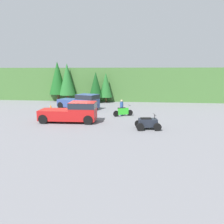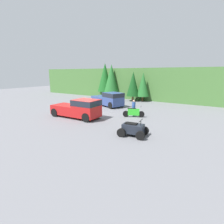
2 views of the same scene
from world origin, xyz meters
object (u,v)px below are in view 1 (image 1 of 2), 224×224
quad_atv (148,123)px  traffic_cone (51,107)px  pickup_truck_second (81,101)px  pickup_truck_red (73,112)px  rider_person (122,107)px  dirt_bike (123,112)px

quad_atv → traffic_cone: (-11.67, 8.39, -0.24)m
pickup_truck_second → traffic_cone: pickup_truck_second is taller
pickup_truck_second → quad_atv: (7.76, -8.66, -0.52)m
pickup_truck_red → rider_person: pickup_truck_red is taller
quad_atv → rider_person: rider_person is taller
pickup_truck_red → pickup_truck_second: size_ratio=0.95×
traffic_cone → rider_person: bearing=-18.4°
pickup_truck_second → dirt_bike: size_ratio=2.75×
pickup_truck_second → rider_person: 6.19m
pickup_truck_second → rider_person: bearing=-11.8°
traffic_cone → pickup_truck_second: bearing=3.9°
dirt_bike → traffic_cone: 9.96m
dirt_bike → pickup_truck_red: bearing=-170.1°
rider_person → quad_atv: bearing=-97.8°
pickup_truck_red → pickup_truck_second: (-0.97, 6.89, -0.00)m
traffic_cone → pickup_truck_red: bearing=-53.6°
pickup_truck_red → dirt_bike: 5.51m
pickup_truck_red → dirt_bike: size_ratio=2.61×
quad_atv → dirt_bike: bearing=107.8°
dirt_bike → quad_atv: size_ratio=0.94×
dirt_bike → traffic_cone: bearing=134.2°
pickup_truck_red → dirt_bike: pickup_truck_red is taller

